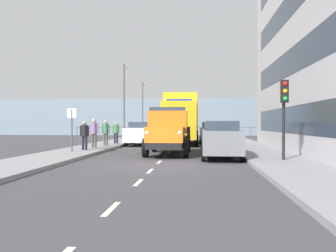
# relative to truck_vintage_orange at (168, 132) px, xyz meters

# --- Properties ---
(ground_plane) EXTENTS (80.00, 80.00, 0.00)m
(ground_plane) POSITION_rel_truck_vintage_orange_xyz_m (0.08, -5.06, -1.18)
(ground_plane) COLOR #423F44
(sidewalk_left) EXTENTS (2.76, 41.30, 0.15)m
(sidewalk_left) POSITION_rel_truck_vintage_orange_xyz_m (-4.90, -5.06, -1.10)
(sidewalk_left) COLOR gray
(sidewalk_left) RESTS_ON ground_plane
(sidewalk_right) EXTENTS (2.76, 41.30, 0.15)m
(sidewalk_right) POSITION_rel_truck_vintage_orange_xyz_m (5.06, -5.06, -1.10)
(sidewalk_right) COLOR gray
(sidewalk_right) RESTS_ON ground_plane
(road_centreline_markings) EXTENTS (0.12, 37.13, 0.01)m
(road_centreline_markings) POSITION_rel_truck_vintage_orange_xyz_m (0.08, -4.27, -1.17)
(road_centreline_markings) COLOR silver
(road_centreline_markings) RESTS_ON ground_plane
(sea_horizon) EXTENTS (80.00, 0.80, 5.00)m
(sea_horizon) POSITION_rel_truck_vintage_orange_xyz_m (0.08, -28.71, 1.32)
(sea_horizon) COLOR gray
(sea_horizon) RESTS_ON ground_plane
(seawall_railing) EXTENTS (28.08, 0.08, 1.20)m
(seawall_railing) POSITION_rel_truck_vintage_orange_xyz_m (0.08, -25.11, -0.26)
(seawall_railing) COLOR #4C5156
(seawall_railing) RESTS_ON ground_plane
(truck_vintage_orange) EXTENTS (2.17, 5.64, 2.43)m
(truck_vintage_orange) POSITION_rel_truck_vintage_orange_xyz_m (0.00, 0.00, 0.00)
(truck_vintage_orange) COLOR black
(truck_vintage_orange) RESTS_ON ground_plane
(lorry_cargo_yellow) EXTENTS (2.58, 8.20, 3.87)m
(lorry_cargo_yellow) POSITION_rel_truck_vintage_orange_xyz_m (-0.22, -9.00, 0.90)
(lorry_cargo_yellow) COLOR gold
(lorry_cargo_yellow) RESTS_ON ground_plane
(car_grey_kerbside_near) EXTENTS (1.79, 4.05, 1.72)m
(car_grey_kerbside_near) POSITION_rel_truck_vintage_orange_xyz_m (-2.57, 1.64, -0.28)
(car_grey_kerbside_near) COLOR slate
(car_grey_kerbside_near) RESTS_ON ground_plane
(car_navy_kerbside_1) EXTENTS (1.77, 4.50, 1.72)m
(car_navy_kerbside_1) POSITION_rel_truck_vintage_orange_xyz_m (-2.57, -4.36, -0.28)
(car_navy_kerbside_1) COLOR navy
(car_navy_kerbside_1) RESTS_ON ground_plane
(car_silver_kerbside_2) EXTENTS (1.88, 4.27, 1.72)m
(car_silver_kerbside_2) POSITION_rel_truck_vintage_orange_xyz_m (-2.57, -10.53, -0.28)
(car_silver_kerbside_2) COLOR #B7BABF
(car_silver_kerbside_2) RESTS_ON ground_plane
(car_white_oppositeside_0) EXTENTS (1.81, 4.68, 1.72)m
(car_white_oppositeside_0) POSITION_rel_truck_vintage_orange_xyz_m (2.73, -7.59, -0.28)
(car_white_oppositeside_0) COLOR white
(car_white_oppositeside_0) RESTS_ON ground_plane
(car_red_oppositeside_1) EXTENTS (1.94, 4.33, 1.72)m
(car_red_oppositeside_1) POSITION_rel_truck_vintage_orange_xyz_m (2.73, -14.75, -0.28)
(car_red_oppositeside_1) COLOR #B21E1E
(car_red_oppositeside_1) RESTS_ON ground_plane
(pedestrian_near_railing) EXTENTS (0.53, 0.34, 1.60)m
(pedestrian_near_railing) POSITION_rel_truck_vintage_orange_xyz_m (4.75, -1.01, -0.09)
(pedestrian_near_railing) COLOR black
(pedestrian_near_railing) RESTS_ON sidewalk_right
(pedestrian_strolling) EXTENTS (0.53, 0.34, 1.75)m
(pedestrian_strolling) POSITION_rel_truck_vintage_orange_xyz_m (4.75, -2.71, 0.00)
(pedestrian_strolling) COLOR #4C473D
(pedestrian_strolling) RESTS_ON sidewalk_right
(pedestrian_couple_b) EXTENTS (0.53, 0.34, 1.67)m
(pedestrian_couple_b) POSITION_rel_truck_vintage_orange_xyz_m (4.57, -4.65, -0.05)
(pedestrian_couple_b) COLOR #4C473D
(pedestrian_couple_b) RESTS_ON sidewalk_right
(pedestrian_couple_a) EXTENTS (0.53, 0.34, 1.58)m
(pedestrian_couple_a) POSITION_rel_truck_vintage_orange_xyz_m (4.47, -7.04, -0.10)
(pedestrian_couple_a) COLOR black
(pedestrian_couple_a) RESTS_ON sidewalk_right
(traffic_light_near) EXTENTS (0.28, 0.41, 3.20)m
(traffic_light_near) POSITION_rel_truck_vintage_orange_xyz_m (-4.98, 3.34, 1.29)
(traffic_light_near) COLOR black
(traffic_light_near) RESTS_ON sidewalk_left
(lamp_post_promenade) EXTENTS (0.32, 1.14, 6.69)m
(lamp_post_promenade) POSITION_rel_truck_vintage_orange_xyz_m (4.97, -12.09, 2.94)
(lamp_post_promenade) COLOR #59595B
(lamp_post_promenade) RESTS_ON sidewalk_right
(lamp_post_far) EXTENTS (0.32, 1.14, 6.32)m
(lamp_post_far) POSITION_rel_truck_vintage_orange_xyz_m (5.00, -22.14, 2.75)
(lamp_post_far) COLOR #59595B
(lamp_post_far) RESTS_ON sidewalk_right
(street_sign) EXTENTS (0.50, 0.07, 2.25)m
(street_sign) POSITION_rel_truck_vintage_orange_xyz_m (4.99, 0.27, 0.50)
(street_sign) COLOR #4C4C4C
(street_sign) RESTS_ON sidewalk_right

